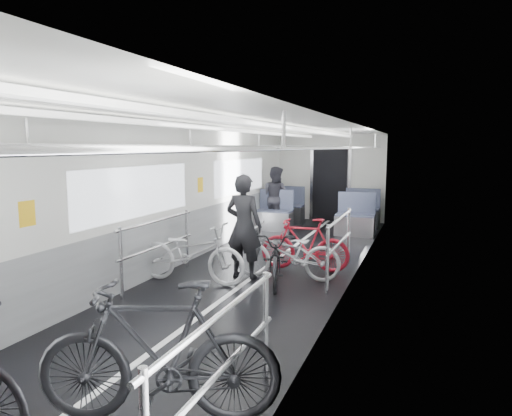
{
  "coord_description": "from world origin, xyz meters",
  "views": [
    {
      "loc": [
        2.53,
        -5.66,
        2.06
      ],
      "look_at": [
        0.0,
        1.07,
        1.09
      ],
      "focal_mm": 32.0,
      "sensor_mm": 36.0,
      "label": 1
    }
  ],
  "objects": [
    {
      "name": "person_standing",
      "position": [
        -0.13,
        0.87,
        0.82
      ],
      "size": [
        0.62,
        0.43,
        1.65
      ],
      "primitive_type": "imported",
      "rotation": [
        0.0,
        0.0,
        3.08
      ],
      "color": "black",
      "rests_on": "floor"
    },
    {
      "name": "person_seated",
      "position": [
        -1.08,
        5.35,
        0.78
      ],
      "size": [
        0.91,
        0.81,
        1.56
      ],
      "primitive_type": "imported",
      "rotation": [
        0.0,
        0.0,
        2.8
      ],
      "color": "#2A2931",
      "rests_on": "floor"
    },
    {
      "name": "bike_left_far",
      "position": [
        -0.78,
        0.34,
        0.46
      ],
      "size": [
        1.77,
        0.66,
        0.92
      ],
      "primitive_type": "imported",
      "rotation": [
        0.0,
        0.0,
        1.6
      ],
      "color": "#BCBDC1",
      "rests_on": "floor"
    },
    {
      "name": "car_shell",
      "position": [
        0.0,
        1.78,
        1.13
      ],
      "size": [
        3.02,
        14.01,
        2.41
      ],
      "color": "black",
      "rests_on": "ground"
    },
    {
      "name": "bike_right_near",
      "position": [
        0.73,
        -2.91,
        0.55
      ],
      "size": [
        1.9,
        1.1,
        1.1
      ],
      "primitive_type": "imported",
      "rotation": [
        0.0,
        0.0,
        -1.23
      ],
      "color": "black",
      "rests_on": "floor"
    },
    {
      "name": "bike_right_mid",
      "position": [
        0.55,
        0.99,
        0.44
      ],
      "size": [
        1.71,
        0.76,
        0.87
      ],
      "primitive_type": "imported",
      "rotation": [
        0.0,
        0.0,
        -1.46
      ],
      "color": "#B0B0B5",
      "rests_on": "floor"
    },
    {
      "name": "bike_right_far",
      "position": [
        0.67,
        1.59,
        0.45
      ],
      "size": [
        1.51,
        0.51,
        0.89
      ],
      "primitive_type": "imported",
      "rotation": [
        0.0,
        0.0,
        -1.51
      ],
      "color": "#AA1424",
      "rests_on": "floor"
    },
    {
      "name": "bike_aisle",
      "position": [
        0.45,
        0.77,
        0.41
      ],
      "size": [
        0.99,
        1.66,
        0.83
      ],
      "primitive_type": "imported",
      "rotation": [
        0.0,
        0.0,
        0.3
      ],
      "color": "black",
      "rests_on": "floor"
    }
  ]
}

